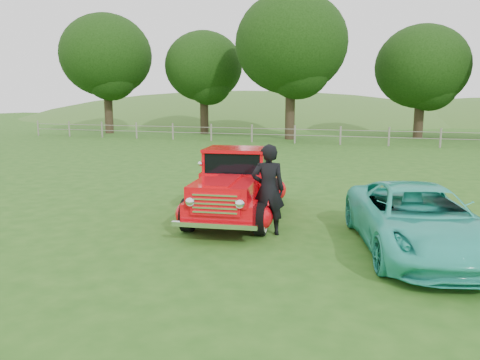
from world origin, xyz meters
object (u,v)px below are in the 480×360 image
(tree_mid_west, at_px, (204,67))
(tree_near_west, at_px, (291,44))
(man, at_px, (268,190))
(teal_sedan, at_px, (418,219))
(tree_far_west, at_px, (106,56))
(red_pickup, at_px, (237,186))
(tree_near_east, at_px, (422,67))

(tree_mid_west, bearing_deg, tree_near_west, -20.56)
(tree_mid_west, relative_size, man, 4.17)
(teal_sedan, height_order, man, man)
(tree_mid_west, height_order, tree_near_west, tree_near_west)
(tree_far_west, bearing_deg, tree_near_west, -3.58)
(tree_mid_west, distance_m, teal_sedan, 31.90)
(tree_mid_west, bearing_deg, red_pickup, -65.83)
(tree_far_west, distance_m, tree_near_west, 16.03)
(tree_near_east, bearing_deg, man, -98.71)
(tree_near_east, bearing_deg, tree_near_west, -156.04)
(tree_near_west, xyz_separation_m, man, (4.71, -24.03, -5.78))
(tree_mid_west, relative_size, red_pickup, 1.64)
(man, bearing_deg, tree_mid_west, -83.72)
(tree_near_east, height_order, man, tree_near_east)
(tree_far_west, height_order, tree_mid_west, tree_far_west)
(tree_far_west, bearing_deg, tree_mid_west, 14.04)
(tree_mid_west, bearing_deg, man, -64.82)
(man, bearing_deg, tree_near_east, -117.61)
(tree_far_west, distance_m, red_pickup, 31.29)
(red_pickup, relative_size, man, 2.55)
(tree_near_west, xyz_separation_m, tree_near_east, (9.00, 4.00, -1.55))
(tree_mid_west, distance_m, tree_near_west, 8.63)
(tree_mid_west, distance_m, man, 30.21)
(tree_far_west, height_order, red_pickup, tree_far_west)
(tree_near_east, bearing_deg, teal_sedan, -92.40)
(red_pickup, bearing_deg, tree_near_west, 91.63)
(tree_far_west, height_order, man, tree_far_west)
(tree_near_east, height_order, teal_sedan, tree_near_east)
(tree_far_west, distance_m, tree_near_east, 25.21)
(tree_mid_west, xyz_separation_m, man, (12.71, -27.03, -4.54))
(teal_sedan, bearing_deg, man, 161.02)
(teal_sedan, bearing_deg, tree_near_east, 72.95)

